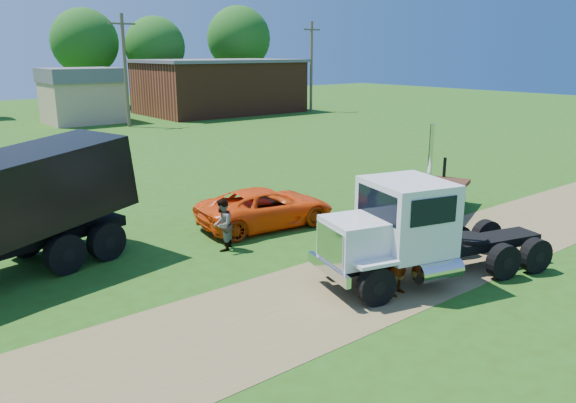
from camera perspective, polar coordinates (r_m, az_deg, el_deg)
ground at (r=17.25m, az=13.40°, el=-6.02°), size 140.00×140.00×0.00m
dirt_track at (r=17.25m, az=13.41°, el=-6.00°), size 120.00×4.20×0.01m
white_semi_tractor at (r=15.33m, az=12.15°, el=-2.97°), size 7.07×3.85×4.17m
orange_pickup at (r=19.99m, az=-2.23°, el=-0.61°), size 5.21×2.86×1.38m
flatbed_trailer at (r=20.97m, az=13.37°, el=0.01°), size 7.43×4.81×1.84m
spectator_a at (r=14.59m, az=11.19°, el=-5.60°), size 0.82×0.63×2.01m
spectator_b at (r=17.66m, az=-6.68°, el=-2.35°), size 1.02×1.01×1.66m
brick_building at (r=58.64m, az=-6.97°, el=11.57°), size 15.40×10.40×5.30m
tan_shed at (r=52.64m, az=-20.21°, el=10.14°), size 6.20×5.40×4.70m
utility_poles at (r=48.57m, az=-16.20°, el=12.83°), size 42.20×0.28×9.00m
tree_row at (r=63.31m, az=-22.21°, el=14.79°), size 55.54×12.16×11.50m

